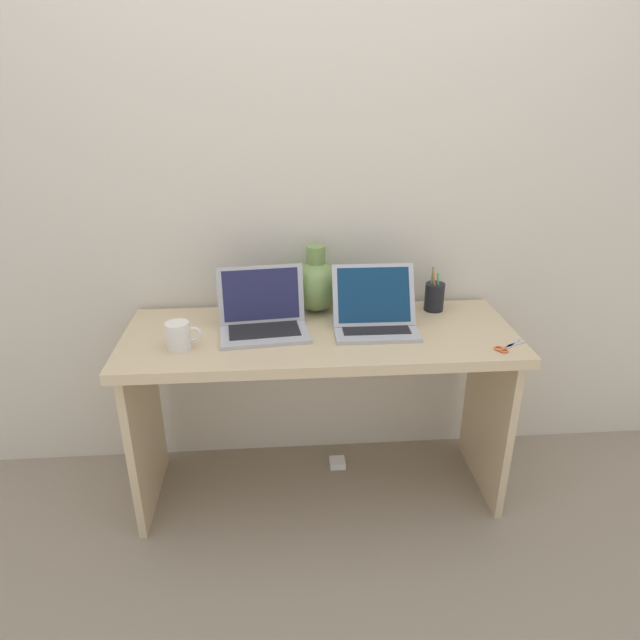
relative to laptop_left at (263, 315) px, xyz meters
name	(u,v)px	position (x,y,z in m)	size (l,w,h in m)	color
ground_plane	(320,487)	(0.21, -0.04, -0.81)	(6.00, 6.00, 0.00)	gray
back_wall	(314,195)	(0.21, 0.28, 0.39)	(4.40, 0.04, 2.40)	beige
desk	(320,369)	(0.21, -0.04, -0.22)	(1.48, 0.56, 0.74)	#D1B78C
laptop_left	(263,315)	(0.00, 0.00, 0.00)	(0.35, 0.27, 0.23)	#B2B2B7
laptop_right	(374,313)	(0.43, -0.01, 0.00)	(0.32, 0.25, 0.23)	#B2B2B7
green_vase	(316,284)	(0.21, 0.18, 0.05)	(0.20, 0.20, 0.27)	#75934C
coffee_mug	(179,336)	(-0.29, -0.14, -0.01)	(0.12, 0.08, 0.10)	white
pen_cup	(434,296)	(0.70, 0.14, 0.00)	(0.08, 0.08, 0.18)	black
scissors	(506,347)	(0.87, -0.23, -0.06)	(0.14, 0.11, 0.01)	#B7B7BC
power_brick	(337,463)	(0.31, 0.10, -0.79)	(0.07, 0.07, 0.03)	white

